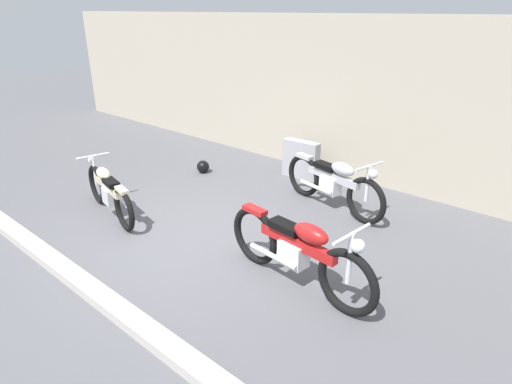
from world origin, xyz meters
The scene contains 8 objects.
ground_plane centered at (0.00, 0.00, 0.00)m, with size 40.00×40.00×0.00m, color #56565B.
building_wall centered at (0.00, 3.90, 1.52)m, with size 18.00×0.30×3.03m, color #B2A893.
curb_strip centered at (0.00, -1.62, 0.06)m, with size 18.00×0.24×0.12m, color #B7B2A8.
stone_marker centered at (-0.28, 3.15, 0.37)m, with size 0.75×0.20×0.75m, color #9E9EA3.
helmet centered at (-1.94, 2.06, 0.13)m, with size 0.26×0.26×0.26m, color black.
motorcycle_cream centered at (-1.58, -0.28, 0.42)m, with size 1.91×0.65×0.87m.
motorcycle_red centered at (1.86, 0.11, 0.48)m, with size 2.24×0.63×1.01m.
motorcycle_silver centered at (0.99, 2.30, 0.47)m, with size 2.13×0.70×0.97m.
Camera 1 is at (4.44, -3.58, 3.12)m, focal length 30.71 mm.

